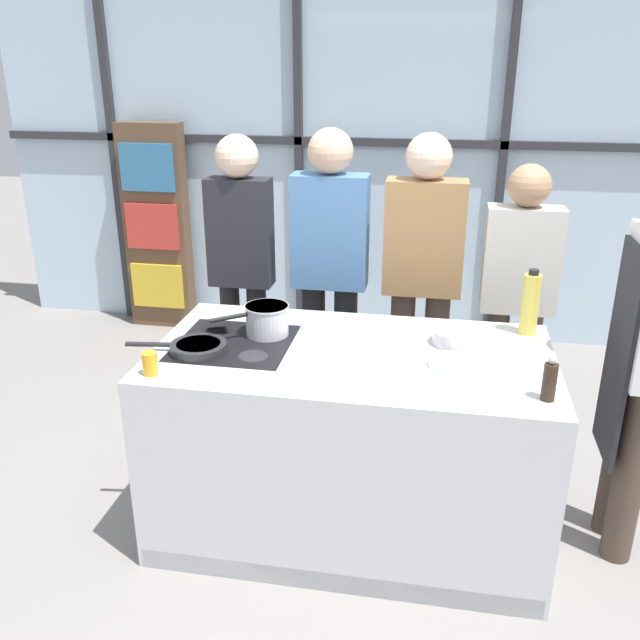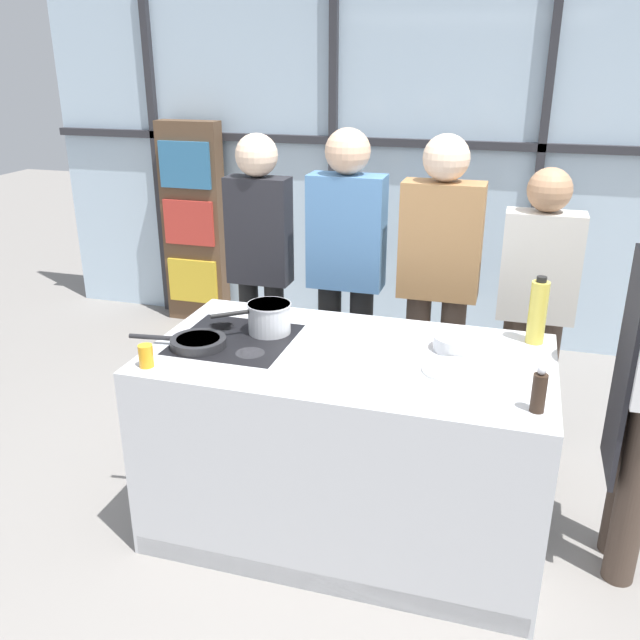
% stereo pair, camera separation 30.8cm
% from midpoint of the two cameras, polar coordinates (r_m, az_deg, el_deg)
% --- Properties ---
extents(ground_plane, '(18.00, 18.00, 0.00)m').
position_cam_midpoint_polar(ground_plane, '(3.48, 4.86, -16.81)').
color(ground_plane, gray).
extents(back_window_wall, '(6.40, 0.10, 2.80)m').
position_cam_midpoint_polar(back_window_wall, '(5.31, 11.19, 12.94)').
color(back_window_wall, silver).
rests_on(back_window_wall, ground_plane).
extents(bookshelf, '(0.52, 0.19, 1.67)m').
position_cam_midpoint_polar(bookshelf, '(5.75, -9.08, 7.95)').
color(bookshelf, brown).
rests_on(bookshelf, ground_plane).
extents(demo_island, '(1.77, 0.96, 0.92)m').
position_cam_midpoint_polar(demo_island, '(3.21, 5.09, -10.35)').
color(demo_island, silver).
rests_on(demo_island, ground_plane).
extents(spectator_far_left, '(0.37, 0.24, 1.75)m').
position_cam_midpoint_polar(spectator_far_left, '(4.05, -2.91, 5.35)').
color(spectator_far_left, black).
rests_on(spectator_far_left, ground_plane).
extents(spectator_center_left, '(0.43, 0.25, 1.79)m').
position_cam_midpoint_polar(spectator_center_left, '(3.91, 4.48, 4.74)').
color(spectator_center_left, black).
rests_on(spectator_center_left, ground_plane).
extents(spectator_center_right, '(0.44, 0.25, 1.77)m').
position_cam_midpoint_polar(spectator_center_right, '(3.84, 12.25, 3.79)').
color(spectator_center_right, '#47382D').
rests_on(spectator_center_right, ground_plane).
extents(spectator_far_right, '(0.40, 0.23, 1.62)m').
position_cam_midpoint_polar(spectator_far_right, '(3.87, 19.97, 1.76)').
color(spectator_far_right, '#47382D').
rests_on(spectator_far_right, ground_plane).
extents(frying_pan, '(0.45, 0.25, 0.04)m').
position_cam_midpoint_polar(frying_pan, '(3.07, -7.54, -1.89)').
color(frying_pan, '#232326').
rests_on(frying_pan, demo_island).
extents(saucepan, '(0.33, 0.29, 0.14)m').
position_cam_midpoint_polar(saucepan, '(3.18, -1.57, 0.18)').
color(saucepan, silver).
rests_on(saucepan, demo_island).
extents(white_plate, '(0.25, 0.25, 0.01)m').
position_cam_midpoint_polar(white_plate, '(2.90, 14.08, -4.17)').
color(white_plate, white).
rests_on(white_plate, demo_island).
extents(mixing_bowl, '(0.21, 0.21, 0.07)m').
position_cam_midpoint_polar(mixing_bowl, '(3.10, 14.23, -1.89)').
color(mixing_bowl, silver).
rests_on(mixing_bowl, demo_island).
extents(oil_bottle, '(0.08, 0.08, 0.32)m').
position_cam_midpoint_polar(oil_bottle, '(3.25, 20.49, 0.60)').
color(oil_bottle, '#E0CC4C').
rests_on(oil_bottle, demo_island).
extents(pepper_grinder, '(0.05, 0.05, 0.18)m').
position_cam_midpoint_polar(pepper_grinder, '(2.65, 21.19, -5.72)').
color(pepper_grinder, '#332319').
rests_on(pepper_grinder, demo_island).
extents(juice_glass_near, '(0.06, 0.06, 0.10)m').
position_cam_midpoint_polar(juice_glass_near, '(2.90, -11.53, -3.05)').
color(juice_glass_near, orange).
rests_on(juice_glass_near, demo_island).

